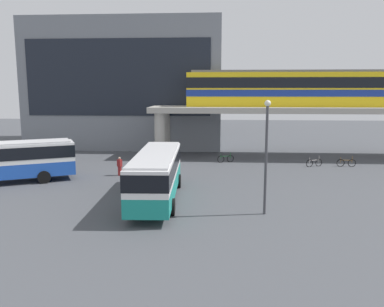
{
  "coord_description": "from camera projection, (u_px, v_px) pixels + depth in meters",
  "views": [
    {
      "loc": [
        4.22,
        -24.98,
        7.32
      ],
      "look_at": [
        2.08,
        6.31,
        2.2
      ],
      "focal_mm": 37.15,
      "sensor_mm": 36.0,
      "label": 1
    }
  ],
  "objects": [
    {
      "name": "ground_plane",
      "position": [
        172.0,
        171.0,
        35.91
      ],
      "size": [
        120.0,
        120.0,
        0.0
      ],
      "primitive_type": "plane",
      "color": "#47494F"
    },
    {
      "name": "station_building",
      "position": [
        132.0,
        85.0,
        53.54
      ],
      "size": [
        23.84,
        15.83,
        15.66
      ],
      "color": "slate",
      "rests_on": "ground_plane"
    },
    {
      "name": "elevated_platform",
      "position": [
        304.0,
        113.0,
        42.65
      ],
      "size": [
        32.99,
        6.61,
        5.43
      ],
      "color": "#ADA89E",
      "rests_on": "ground_plane"
    },
    {
      "name": "train",
      "position": [
        303.0,
        88.0,
        42.23
      ],
      "size": [
        24.74,
        2.96,
        3.84
      ],
      "color": "yellow",
      "rests_on": "elevated_platform"
    },
    {
      "name": "bus_main",
      "position": [
        157.0,
        171.0,
        26.04
      ],
      "size": [
        3.11,
        11.14,
        3.22
      ],
      "color": "teal",
      "rests_on": "ground_plane"
    },
    {
      "name": "bus_secondary",
      "position": [
        0.0,
        159.0,
        30.7
      ],
      "size": [
        10.99,
        7.28,
        3.22
      ],
      "color": "#1E4CB2",
      "rests_on": "ground_plane"
    },
    {
      "name": "bicycle_silver",
      "position": [
        314.0,
        163.0,
        37.77
      ],
      "size": [
        1.67,
        0.76,
        1.04
      ],
      "color": "black",
      "rests_on": "ground_plane"
    },
    {
      "name": "bicycle_brown",
      "position": [
        346.0,
        163.0,
        37.75
      ],
      "size": [
        1.79,
        0.11,
        1.04
      ],
      "color": "black",
      "rests_on": "ground_plane"
    },
    {
      "name": "bicycle_green",
      "position": [
        226.0,
        159.0,
        40.0
      ],
      "size": [
        1.67,
        0.75,
        1.04
      ],
      "color": "black",
      "rests_on": "ground_plane"
    },
    {
      "name": "pedestrian_near_building",
      "position": [
        120.0,
        167.0,
        33.83
      ],
      "size": [
        0.48,
        0.44,
        1.59
      ],
      "color": "maroon",
      "rests_on": "ground_plane"
    },
    {
      "name": "lamp_post",
      "position": [
        266.0,
        148.0,
        22.86
      ],
      "size": [
        0.36,
        0.36,
        6.7
      ],
      "color": "#3F3F44",
      "rests_on": "ground_plane"
    }
  ]
}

